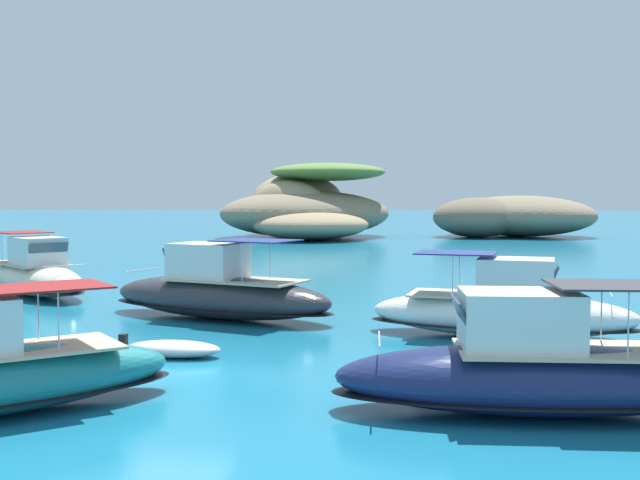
# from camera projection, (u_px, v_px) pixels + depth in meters

# --- Properties ---
(ground_plane) EXTENTS (400.00, 400.00, 0.00)m
(ground_plane) POSITION_uv_depth(u_px,v_px,m) (176.00, 375.00, 18.74)
(ground_plane) COLOR #197093
(islet_large) EXTENTS (22.99, 22.56, 7.54)m
(islet_large) POSITION_uv_depth(u_px,v_px,m) (304.00, 209.00, 79.82)
(islet_large) COLOR #9E8966
(islet_large) RESTS_ON ground
(islet_small) EXTENTS (20.67, 19.15, 4.21)m
(islet_small) POSITION_uv_depth(u_px,v_px,m) (504.00, 217.00, 80.25)
(islet_small) COLOR #84755B
(islet_small) RESTS_ON ground
(motorboat_charcoal) EXTENTS (9.25, 5.61, 2.78)m
(motorboat_charcoal) POSITION_uv_depth(u_px,v_px,m) (218.00, 293.00, 27.26)
(motorboat_charcoal) COLOR #2D2D33
(motorboat_charcoal) RESTS_ON ground
(motorboat_white) EXTENTS (8.43, 3.89, 2.55)m
(motorboat_white) POSITION_uv_depth(u_px,v_px,m) (503.00, 310.00, 23.72)
(motorboat_white) COLOR white
(motorboat_white) RESTS_ON ground
(motorboat_navy) EXTENTS (8.34, 2.83, 2.58)m
(motorboat_navy) POSITION_uv_depth(u_px,v_px,m) (538.00, 372.00, 15.35)
(motorboat_navy) COLOR navy
(motorboat_navy) RESTS_ON ground
(motorboat_cream) EXTENTS (7.95, 7.69, 2.67)m
(motorboat_cream) POSITION_uv_depth(u_px,v_px,m) (35.00, 275.00, 33.57)
(motorboat_cream) COLOR beige
(motorboat_cream) RESTS_ON ground
(dinghy_tender) EXTENTS (2.82, 1.20, 0.58)m
(dinghy_tender) POSITION_uv_depth(u_px,v_px,m) (173.00, 349.00, 20.75)
(dinghy_tender) COLOR #B2B2B2
(dinghy_tender) RESTS_ON ground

